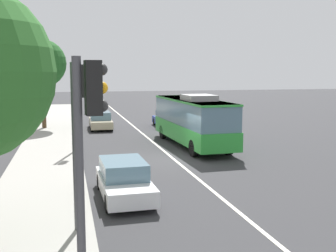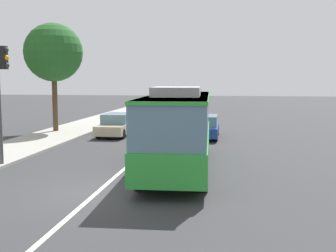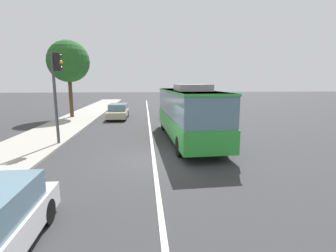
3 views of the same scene
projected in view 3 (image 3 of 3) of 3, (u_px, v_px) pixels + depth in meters
name	position (u px, v px, depth m)	size (l,w,h in m)	color
ground_plane	(154.00, 159.00, 11.64)	(160.00, 160.00, 0.00)	#333335
lane_centre_line	(154.00, 159.00, 11.64)	(76.00, 0.16, 0.01)	silver
transit_bus	(188.00, 111.00, 15.24)	(10.09, 2.90, 3.46)	green
sedan_beige	(118.00, 111.00, 24.49)	(4.53, 1.88, 1.46)	#C6B793
sedan_blue	(177.00, 111.00, 24.73)	(4.51, 1.83, 1.46)	#1E3899
traffic_light_far_corner	(57.00, 83.00, 13.59)	(0.33, 0.62, 5.20)	#47474C
street_tree_kerbside_left	(68.00, 62.00, 24.01)	(4.02, 4.02, 7.60)	#4C3823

